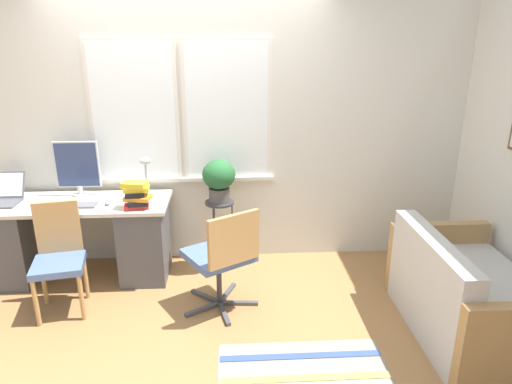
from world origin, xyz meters
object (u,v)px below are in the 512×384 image
potted_plant (219,178)px  laptop (3,197)px  mouse (107,203)px  book_stack (136,195)px  plant_stand (220,210)px  desk_chair_wooden (59,256)px  desk_lamp (146,171)px  monitor (78,167)px  keyboard (72,205)px  couch_loveseat (467,299)px  office_chair_swivel (223,256)px

potted_plant → laptop: bearing=-178.4°
mouse → potted_plant: 1.00m
book_stack → plant_stand: (0.69, 0.27, -0.25)m
mouse → desk_chair_wooden: (-0.31, -0.42, -0.29)m
desk_lamp → plant_stand: (0.65, -0.03, -0.38)m
mouse → book_stack: (0.27, -0.09, 0.10)m
mouse → desk_lamp: bearing=33.4°
monitor → desk_chair_wooden: bearing=-90.1°
monitor → potted_plant: monitor is taller
desk_lamp → keyboard: bearing=-160.2°
book_stack → potted_plant: size_ratio=0.63×
mouse → desk_lamp: 0.44m
keyboard → monitor: bearing=92.4°
desk_chair_wooden → couch_loveseat: 3.17m
desk_chair_wooden → office_chair_swivel: (1.31, -0.11, 0.02)m
desk_lamp → book_stack: desk_lamp is taller
plant_stand → office_chair_swivel: bearing=-87.4°
office_chair_swivel → potted_plant: potted_plant is taller
monitor → keyboard: 0.39m
keyboard → desk_chair_wooden: bearing=-92.0°
laptop → couch_loveseat: laptop is taller
monitor → book_stack: monitor is taller
monitor → couch_loveseat: size_ratio=0.38×
mouse → desk_lamp: size_ratio=0.18×
monitor → potted_plant: 1.28m
laptop → book_stack: (1.20, -0.22, 0.07)m
mouse → potted_plant: potted_plant is taller
laptop → keyboard: bearing=-12.5°
couch_loveseat → potted_plant: bearing=58.6°
monitor → desk_chair_wooden: size_ratio=0.57×
office_chair_swivel → plant_stand: office_chair_swivel is taller
laptop → mouse: 0.94m
monitor → mouse: 0.49m
book_stack → couch_loveseat: size_ratio=0.19×
mouse → book_stack: size_ratio=0.28×
laptop → plant_stand: (1.90, 0.05, -0.19)m
office_chair_swivel → keyboard: bearing=-53.0°
mouse → book_stack: 0.31m
book_stack → desk_chair_wooden: 0.77m
laptop → keyboard: laptop is taller
office_chair_swivel → monitor: bearing=-63.1°
keyboard → couch_loveseat: bearing=-16.7°
monitor → plant_stand: (1.28, -0.10, -0.40)m
couch_loveseat → potted_plant: size_ratio=3.37×
keyboard → couch_loveseat: 3.27m
monitor → plant_stand: size_ratio=0.74×
plant_stand → potted_plant: (0.00, -0.00, 0.31)m
monitor → couch_loveseat: bearing=-21.4°
laptop → desk_lamp: size_ratio=0.96×
desk_lamp → plant_stand: 0.76m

